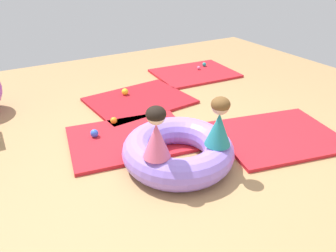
% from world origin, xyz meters
% --- Properties ---
extents(ground_plane, '(8.00, 8.00, 0.00)m').
position_xyz_m(ground_plane, '(0.00, 0.00, 0.00)').
color(ground_plane, tan).
extents(gym_mat_front, '(1.40, 1.09, 0.04)m').
position_xyz_m(gym_mat_front, '(1.53, 2.12, 0.02)').
color(gym_mat_front, red).
rests_on(gym_mat_front, ground).
extents(gym_mat_center_rear, '(1.44, 1.19, 0.04)m').
position_xyz_m(gym_mat_center_rear, '(0.19, 1.53, 0.02)').
color(gym_mat_center_rear, '#B21923').
rests_on(gym_mat_center_rear, ground).
extents(gym_mat_far_left, '(1.48, 1.19, 0.04)m').
position_xyz_m(gym_mat_far_left, '(-0.36, 0.62, 0.02)').
color(gym_mat_far_left, red).
rests_on(gym_mat_far_left, ground).
extents(gym_mat_far_right, '(1.54, 1.32, 0.04)m').
position_xyz_m(gym_mat_far_right, '(1.14, -0.16, 0.02)').
color(gym_mat_far_right, red).
rests_on(gym_mat_far_right, ground).
extents(inflatable_cushion, '(1.11, 1.11, 0.30)m').
position_xyz_m(inflatable_cushion, '(-0.12, -0.03, 0.15)').
color(inflatable_cushion, '#9975EA').
rests_on(inflatable_cushion, ground).
extents(child_in_pink, '(0.33, 0.33, 0.48)m').
position_xyz_m(child_in_pink, '(-0.46, -0.22, 0.53)').
color(child_in_pink, '#E5608E').
rests_on(child_in_pink, inflatable_cushion).
extents(child_in_teal, '(0.28, 0.28, 0.47)m').
position_xyz_m(child_in_teal, '(0.13, -0.32, 0.53)').
color(child_in_teal, teal).
rests_on(child_in_teal, inflatable_cushion).
extents(play_ball_yellow, '(0.10, 0.10, 0.10)m').
position_xyz_m(play_ball_yellow, '(0.08, 1.78, 0.09)').
color(play_ball_yellow, yellow).
rests_on(play_ball_yellow, gym_mat_center_rear).
extents(play_ball_teal, '(0.07, 0.07, 0.07)m').
position_xyz_m(play_ball_teal, '(1.87, 2.31, 0.08)').
color(play_ball_teal, teal).
rests_on(play_ball_teal, gym_mat_front).
extents(play_ball_pink, '(0.06, 0.06, 0.06)m').
position_xyz_m(play_ball_pink, '(1.68, 2.21, 0.07)').
color(play_ball_pink, pink).
rests_on(play_ball_pink, gym_mat_front).
extents(play_ball_blue, '(0.09, 0.09, 0.09)m').
position_xyz_m(play_ball_blue, '(-0.70, 0.82, 0.09)').
color(play_ball_blue, blue).
rests_on(play_ball_blue, gym_mat_far_left).
extents(play_ball_orange, '(0.08, 0.08, 0.08)m').
position_xyz_m(play_ball_orange, '(-0.39, 1.02, 0.08)').
color(play_ball_orange, orange).
rests_on(play_ball_orange, gym_mat_far_left).
extents(play_ball_green, '(0.11, 0.11, 0.11)m').
position_xyz_m(play_ball_green, '(0.17, 0.90, 0.09)').
color(play_ball_green, green).
rests_on(play_ball_green, gym_mat_far_left).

